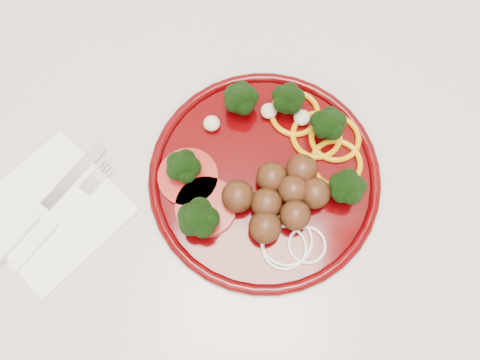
# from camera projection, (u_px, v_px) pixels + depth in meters

# --- Properties ---
(counter) EXTENTS (2.40, 0.60, 0.90)m
(counter) POSITION_uv_depth(u_px,v_px,m) (181.00, 226.00, 1.04)
(counter) COLOR silver
(counter) RESTS_ON ground
(plate) EXTENTS (0.30, 0.30, 0.06)m
(plate) POSITION_uv_depth(u_px,v_px,m) (267.00, 173.00, 0.59)
(plate) COLOR #3D0103
(plate) RESTS_ON counter
(napkin) EXTENTS (0.22, 0.22, 0.00)m
(napkin) POSITION_uv_depth(u_px,v_px,m) (53.00, 211.00, 0.59)
(napkin) COLOR white
(napkin) RESTS_ON counter
(knife) EXTENTS (0.11, 0.17, 0.01)m
(knife) POSITION_uv_depth(u_px,v_px,m) (33.00, 219.00, 0.58)
(knife) COLOR silver
(knife) RESTS_ON napkin
(fork) EXTENTS (0.10, 0.15, 0.01)m
(fork) POSITION_uv_depth(u_px,v_px,m) (46.00, 233.00, 0.57)
(fork) COLOR white
(fork) RESTS_ON napkin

